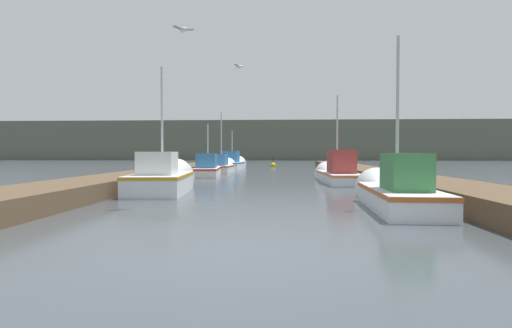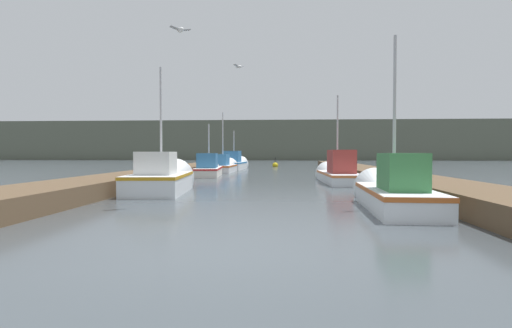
% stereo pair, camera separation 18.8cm
% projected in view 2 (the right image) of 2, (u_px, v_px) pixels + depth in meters
% --- Properties ---
extents(ground_plane, '(200.00, 200.00, 0.00)m').
position_uv_depth(ground_plane, '(229.00, 252.00, 5.63)').
color(ground_plane, '#3D4449').
extents(dock_left, '(2.29, 40.00, 0.52)m').
position_uv_depth(dock_left, '(166.00, 173.00, 21.94)').
color(dock_left, brown).
rests_on(dock_left, ground_plane).
extents(dock_right, '(2.29, 40.00, 0.52)m').
position_uv_depth(dock_right, '(374.00, 174.00, 21.21)').
color(dock_right, brown).
rests_on(dock_right, ground_plane).
extents(distant_shore_ridge, '(120.00, 16.00, 7.17)m').
position_uv_depth(distant_shore_ridge, '(278.00, 141.00, 78.32)').
color(distant_shore_ridge, '#565B4C').
rests_on(distant_shore_ridge, ground_plane).
extents(fishing_boat_0, '(1.60, 4.96, 4.69)m').
position_uv_depth(fishing_boat_0, '(391.00, 191.00, 10.20)').
color(fishing_boat_0, silver).
rests_on(fishing_boat_0, ground_plane).
extents(fishing_boat_1, '(2.12, 4.81, 4.89)m').
position_uv_depth(fishing_boat_1, '(163.00, 179.00, 14.33)').
color(fishing_boat_1, silver).
rests_on(fishing_boat_1, ground_plane).
extents(fishing_boat_2, '(1.58, 6.25, 4.52)m').
position_uv_depth(fishing_boat_2, '(337.00, 173.00, 19.02)').
color(fishing_boat_2, silver).
rests_on(fishing_boat_2, ground_plane).
extents(fishing_boat_3, '(1.81, 5.62, 3.52)m').
position_uv_depth(fishing_boat_3, '(209.00, 168.00, 24.37)').
color(fishing_boat_3, silver).
rests_on(fishing_boat_3, ground_plane).
extents(fishing_boat_4, '(1.72, 4.93, 4.76)m').
position_uv_depth(fishing_boat_4, '(224.00, 166.00, 28.76)').
color(fishing_boat_4, silver).
rests_on(fishing_boat_4, ground_plane).
extents(fishing_boat_5, '(1.99, 5.60, 3.69)m').
position_uv_depth(fishing_boat_5, '(235.00, 163.00, 33.68)').
color(fishing_boat_5, silver).
rests_on(fishing_boat_5, ground_plane).
extents(mooring_piling_0, '(0.36, 0.36, 0.98)m').
position_uv_depth(mooring_piling_0, '(207.00, 165.00, 28.93)').
color(mooring_piling_0, '#473523').
rests_on(mooring_piling_0, ground_plane).
extents(mooring_piling_1, '(0.28, 0.28, 1.22)m').
position_uv_depth(mooring_piling_1, '(199.00, 165.00, 25.03)').
color(mooring_piling_1, '#473523').
rests_on(mooring_piling_1, ground_plane).
extents(mooring_piling_2, '(0.27, 0.27, 1.42)m').
position_uv_depth(mooring_piling_2, '(226.00, 160.00, 36.83)').
color(mooring_piling_2, '#473523').
rests_on(mooring_piling_2, ground_plane).
extents(mooring_piling_3, '(0.33, 0.33, 1.30)m').
position_uv_depth(mooring_piling_3, '(330.00, 162.00, 31.65)').
color(mooring_piling_3, '#473523').
rests_on(mooring_piling_3, ground_plane).
extents(channel_buoy, '(0.55, 0.55, 1.05)m').
position_uv_depth(channel_buoy, '(275.00, 165.00, 38.95)').
color(channel_buoy, gold).
rests_on(channel_buoy, ground_plane).
extents(seagull_lead, '(0.38, 0.53, 0.12)m').
position_uv_depth(seagull_lead, '(239.00, 67.00, 16.04)').
color(seagull_lead, white).
extents(seagull_1, '(0.51, 0.42, 0.12)m').
position_uv_depth(seagull_1, '(180.00, 30.00, 10.24)').
color(seagull_1, white).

